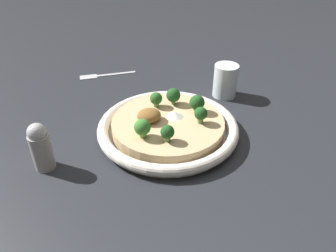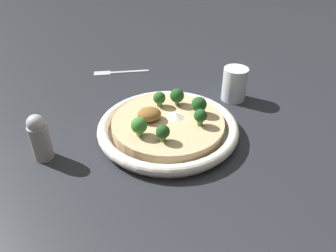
{
  "view_description": "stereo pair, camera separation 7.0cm",
  "coord_description": "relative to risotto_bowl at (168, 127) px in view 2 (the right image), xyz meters",
  "views": [
    {
      "loc": [
        0.19,
        0.55,
        0.41
      ],
      "look_at": [
        0.0,
        0.0,
        0.02
      ],
      "focal_mm": 35.0,
      "sensor_mm": 36.0,
      "label": 1
    },
    {
      "loc": [
        0.12,
        0.57,
        0.41
      ],
      "look_at": [
        0.0,
        0.0,
        0.02
      ],
      "focal_mm": 35.0,
      "sensor_mm": 36.0,
      "label": 2
    }
  ],
  "objects": [
    {
      "name": "drinking_glass",
      "position": [
        -0.2,
        -0.12,
        0.02
      ],
      "size": [
        0.06,
        0.06,
        0.08
      ],
      "color": "silver",
      "rests_on": "ground_plane"
    },
    {
      "name": "ground_plane",
      "position": [
        0.0,
        0.0,
        -0.02
      ],
      "size": [
        6.0,
        6.0,
        0.0
      ],
      "primitive_type": "plane",
      "color": "#23262B"
    },
    {
      "name": "pepper_shaker",
      "position": [
        0.25,
        0.03,
        0.03
      ],
      "size": [
        0.04,
        0.04,
        0.1
      ],
      "color": "#9E9993",
      "rests_on": "ground_plane"
    },
    {
      "name": "broccoli_left",
      "position": [
        -0.07,
        -0.01,
        0.04
      ],
      "size": [
        0.03,
        0.03,
        0.04
      ],
      "color": "#668E47",
      "rests_on": "risotto_bowl"
    },
    {
      "name": "broccoli_front",
      "position": [
        0.01,
        -0.06,
        0.04
      ],
      "size": [
        0.03,
        0.03,
        0.03
      ],
      "color": "#668E47",
      "rests_on": "risotto_bowl"
    },
    {
      "name": "cheese_sprinkle",
      "position": [
        -0.02,
        -0.01,
        0.02
      ],
      "size": [
        0.04,
        0.04,
        0.01
      ],
      "color": "white",
      "rests_on": "risotto_bowl"
    },
    {
      "name": "broccoli_back",
      "position": [
        0.02,
        0.07,
        0.04
      ],
      "size": [
        0.03,
        0.03,
        0.03
      ],
      "color": "#668E47",
      "rests_on": "risotto_bowl"
    },
    {
      "name": "risotto_bowl",
      "position": [
        0.0,
        0.0,
        0.0
      ],
      "size": [
        0.3,
        0.3,
        0.04
      ],
      "color": "silver",
      "rests_on": "ground_plane"
    },
    {
      "name": "crispy_onion_garnish",
      "position": [
        0.04,
        -0.01,
        0.03
      ],
      "size": [
        0.05,
        0.05,
        0.03
      ],
      "color": "brown",
      "rests_on": "risotto_bowl"
    },
    {
      "name": "broccoli_back_left",
      "position": [
        -0.06,
        0.03,
        0.04
      ],
      "size": [
        0.03,
        0.03,
        0.04
      ],
      "color": "#668E47",
      "rests_on": "risotto_bowl"
    },
    {
      "name": "fork_utensil",
      "position": [
        0.09,
        -0.34,
        -0.02
      ],
      "size": [
        0.16,
        0.03,
        0.0
      ],
      "rotation": [
        0.0,
        0.0,
        -0.07
      ],
      "color": "#B7B7BC",
      "rests_on": "ground_plane"
    },
    {
      "name": "broccoli_right",
      "position": [
        0.07,
        0.04,
        0.04
      ],
      "size": [
        0.03,
        0.03,
        0.04
      ],
      "color": "#84A856",
      "rests_on": "risotto_bowl"
    },
    {
      "name": "broccoli_front_left",
      "position": [
        -0.03,
        -0.06,
        0.04
      ],
      "size": [
        0.03,
        0.03,
        0.04
      ],
      "color": "#668E47",
      "rests_on": "risotto_bowl"
    }
  ]
}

